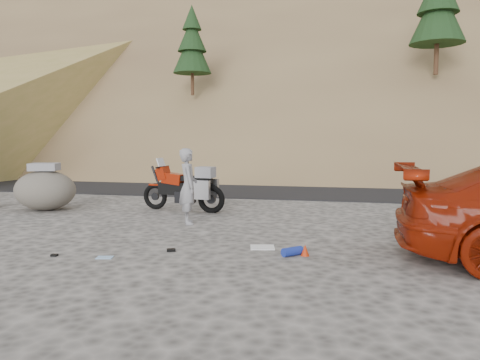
# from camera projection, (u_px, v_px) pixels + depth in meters

# --- Properties ---
(ground) EXTENTS (140.00, 140.00, 0.00)m
(ground) POSITION_uv_depth(u_px,v_px,m) (167.00, 231.00, 10.20)
(ground) COLOR #464340
(ground) RESTS_ON ground
(road) EXTENTS (120.00, 7.00, 0.05)m
(road) POSITION_uv_depth(u_px,v_px,m) (249.00, 187.00, 18.94)
(road) COLOR black
(road) RESTS_ON ground
(hillside) EXTENTS (120.00, 73.00, 46.72)m
(hillside) POSITION_uv_depth(u_px,v_px,m) (309.00, 50.00, 48.90)
(hillside) COLOR brown
(hillside) RESTS_ON ground
(motorcycle) EXTENTS (2.49, 0.92, 1.49)m
(motorcycle) POSITION_uv_depth(u_px,v_px,m) (187.00, 188.00, 12.87)
(motorcycle) COLOR black
(motorcycle) RESTS_ON ground
(man) EXTENTS (0.67, 0.77, 1.79)m
(man) POSITION_uv_depth(u_px,v_px,m) (189.00, 224.00, 11.10)
(man) COLOR gray
(man) RESTS_ON ground
(boulder) EXTENTS (1.84, 1.60, 1.29)m
(boulder) POSITION_uv_depth(u_px,v_px,m) (45.00, 190.00, 13.09)
(boulder) COLOR #554F49
(boulder) RESTS_ON ground
(gear_white_cloth) EXTENTS (0.52, 0.48, 0.01)m
(gear_white_cloth) POSITION_uv_depth(u_px,v_px,m) (262.00, 247.00, 8.70)
(gear_white_cloth) COLOR white
(gear_white_cloth) RESTS_ON ground
(gear_blue_mat) EXTENTS (0.38, 0.38, 0.15)m
(gear_blue_mat) POSITION_uv_depth(u_px,v_px,m) (292.00, 251.00, 8.10)
(gear_blue_mat) COLOR navy
(gear_blue_mat) RESTS_ON ground
(gear_funnel) EXTENTS (0.20, 0.20, 0.20)m
(gear_funnel) POSITION_uv_depth(u_px,v_px,m) (305.00, 250.00, 8.10)
(gear_funnel) COLOR #B82C0C
(gear_funnel) RESTS_ON ground
(gear_glove_a) EXTENTS (0.19, 0.16, 0.04)m
(gear_glove_a) POSITION_uv_depth(u_px,v_px,m) (171.00, 250.00, 8.42)
(gear_glove_a) COLOR black
(gear_glove_a) RESTS_ON ground
(gear_glove_b) EXTENTS (0.12, 0.10, 0.04)m
(gear_glove_b) POSITION_uv_depth(u_px,v_px,m) (54.00, 255.00, 8.08)
(gear_glove_b) COLOR black
(gear_glove_b) RESTS_ON ground
(gear_blue_cloth) EXTENTS (0.31, 0.25, 0.01)m
(gear_blue_cloth) POSITION_uv_depth(u_px,v_px,m) (105.00, 257.00, 7.98)
(gear_blue_cloth) COLOR #90B6DF
(gear_blue_cloth) RESTS_ON ground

